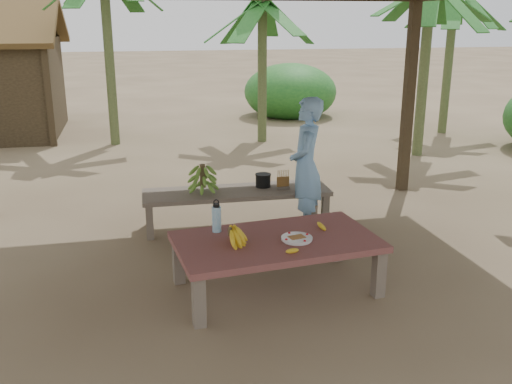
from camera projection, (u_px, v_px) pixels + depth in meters
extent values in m
plane|color=brown|center=(246.00, 273.00, 5.61)|extent=(80.00, 80.00, 0.00)
cube|color=black|center=(409.00, 97.00, 7.94)|extent=(0.13, 0.13, 2.70)
cube|color=brown|center=(199.00, 302.00, 4.58)|extent=(0.11, 0.11, 0.44)
cube|color=brown|center=(379.00, 274.00, 5.07)|extent=(0.11, 0.11, 0.44)
cube|color=brown|center=(179.00, 261.00, 5.34)|extent=(0.11, 0.11, 0.44)
cube|color=brown|center=(337.00, 240.00, 5.84)|extent=(0.11, 0.11, 0.44)
cube|color=maroon|center=(276.00, 242.00, 5.13)|extent=(1.89, 1.18, 0.06)
cube|color=brown|center=(150.00, 223.00, 6.40)|extent=(0.08, 0.08, 0.40)
cube|color=brown|center=(325.00, 211.00, 6.78)|extent=(0.08, 0.08, 0.40)
cube|color=brown|center=(149.00, 210.00, 6.83)|extent=(0.08, 0.08, 0.40)
cube|color=brown|center=(314.00, 199.00, 7.22)|extent=(0.08, 0.08, 0.40)
cube|color=brown|center=(237.00, 192.00, 6.74)|extent=(2.21, 0.65, 0.05)
cylinder|color=white|center=(297.00, 240.00, 5.08)|extent=(0.26, 0.26, 0.01)
cylinder|color=white|center=(297.00, 238.00, 5.07)|extent=(0.28, 0.28, 0.02)
cube|color=brown|center=(297.00, 238.00, 5.07)|extent=(0.16, 0.13, 0.02)
ellipsoid|color=yellow|center=(292.00, 251.00, 4.80)|extent=(0.15, 0.11, 0.04)
ellipsoid|color=yellow|center=(321.00, 226.00, 5.37)|extent=(0.08, 0.17, 0.04)
cylinder|color=#409DC8|center=(217.00, 219.00, 5.26)|extent=(0.08, 0.08, 0.24)
cylinder|color=black|center=(216.00, 205.00, 5.22)|extent=(0.06, 0.06, 0.03)
torus|color=black|center=(216.00, 202.00, 5.21)|extent=(0.05, 0.01, 0.05)
cylinder|color=black|center=(263.00, 181.00, 6.85)|extent=(0.18, 0.18, 0.15)
imported|color=#78ACE3|center=(306.00, 166.00, 6.48)|extent=(0.55, 0.67, 1.57)
cylinder|color=#596638|center=(424.00, 71.00, 9.98)|extent=(0.18, 0.18, 3.02)
cylinder|color=#596638|center=(262.00, 73.00, 11.18)|extent=(0.18, 0.18, 2.74)
cylinder|color=#596638|center=(109.00, 58.00, 10.82)|extent=(0.18, 0.18, 3.35)
cylinder|color=#596638|center=(448.00, 62.00, 12.01)|extent=(0.18, 0.18, 3.00)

